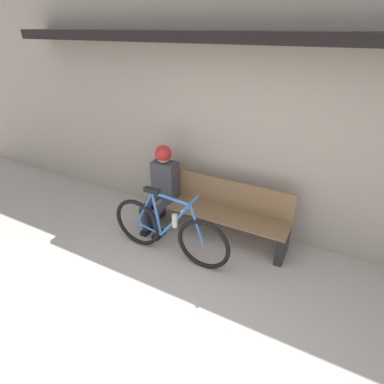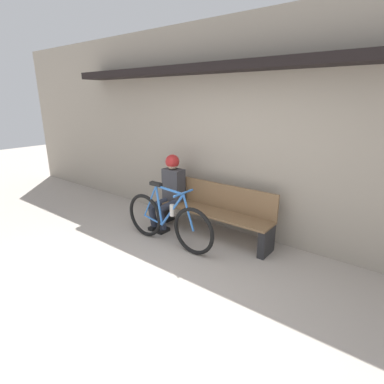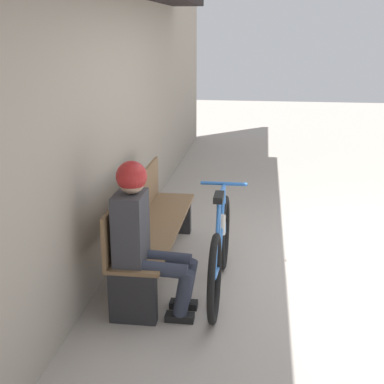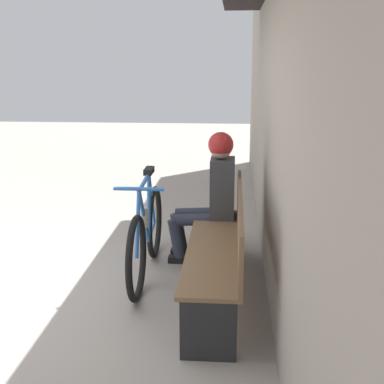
% 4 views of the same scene
% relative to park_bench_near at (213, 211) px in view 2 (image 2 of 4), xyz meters
% --- Properties ---
extents(ground_plane, '(24.00, 24.00, 0.00)m').
position_rel_park_bench_near_xyz_m(ground_plane, '(0.24, -1.87, -0.40)').
color(ground_plane, '#ADA399').
extents(storefront_wall, '(12.00, 0.56, 3.20)m').
position_rel_park_bench_near_xyz_m(storefront_wall, '(0.24, 0.41, 1.26)').
color(storefront_wall, '#9E9384').
rests_on(storefront_wall, ground_plane).
extents(park_bench_near, '(1.98, 0.42, 0.83)m').
position_rel_park_bench_near_xyz_m(park_bench_near, '(0.00, 0.00, 0.00)').
color(park_bench_near, brown).
rests_on(park_bench_near, ground_plane).
extents(bicycle, '(1.64, 0.40, 0.92)m').
position_rel_park_bench_near_xyz_m(bicycle, '(-0.35, -0.66, -0.03)').
color(bicycle, black).
rests_on(bicycle, ground_plane).
extents(person_seated, '(0.34, 0.61, 1.21)m').
position_rel_park_bench_near_xyz_m(person_seated, '(-0.78, -0.11, 0.29)').
color(person_seated, '#2D3342').
rests_on(person_seated, ground_plane).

